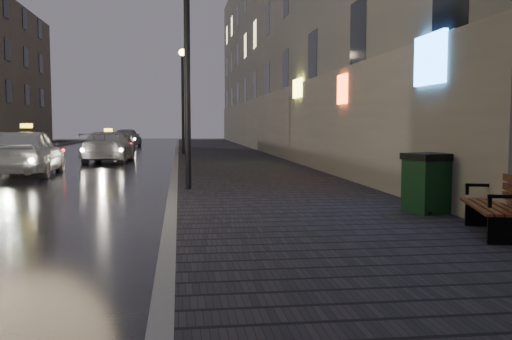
% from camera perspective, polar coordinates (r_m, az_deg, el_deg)
% --- Properties ---
extents(ground, '(120.00, 120.00, 0.00)m').
position_cam_1_polar(ground, '(7.63, -20.19, -8.12)').
color(ground, black).
rests_on(ground, ground).
extents(sidewalk, '(4.60, 58.00, 0.15)m').
position_cam_1_polar(sidewalk, '(28.40, -3.12, 1.42)').
color(sidewalk, black).
rests_on(sidewalk, ground).
extents(curb, '(0.20, 58.00, 0.15)m').
position_cam_1_polar(curb, '(28.31, -7.97, 1.37)').
color(curb, slate).
rests_on(curb, ground).
extents(building_near, '(1.80, 50.00, 13.00)m').
position_cam_1_polar(building_near, '(33.08, 1.94, 13.03)').
color(building_near, '#605B54').
rests_on(building_near, ground).
extents(lamp_near, '(0.36, 0.36, 5.28)m').
position_cam_1_polar(lamp_near, '(13.40, -6.92, 12.48)').
color(lamp_near, black).
rests_on(lamp_near, sidewalk).
extents(lamp_far, '(0.36, 0.36, 5.28)m').
position_cam_1_polar(lamp_far, '(29.33, -7.34, 8.16)').
color(lamp_far, black).
rests_on(lamp_far, sidewalk).
extents(bench, '(0.98, 1.69, 0.82)m').
position_cam_1_polar(bench, '(8.37, 23.03, -3.22)').
color(bench, black).
rests_on(bench, sidewalk).
extents(trash_bin, '(0.82, 0.82, 1.01)m').
position_cam_1_polar(trash_bin, '(10.05, 16.75, -1.21)').
color(trash_bin, black).
rests_on(trash_bin, sidewalk).
extents(taxi_near, '(1.95, 4.54, 1.53)m').
position_cam_1_polar(taxi_near, '(19.70, -21.90, 1.70)').
color(taxi_near, silver).
rests_on(taxi_near, ground).
extents(taxi_mid, '(2.10, 4.66, 1.33)m').
position_cam_1_polar(taxi_mid, '(25.79, -14.53, 2.27)').
color(taxi_mid, silver).
rests_on(taxi_mid, ground).
extents(car_far, '(2.03, 4.20, 1.38)m').
position_cam_1_polar(car_far, '(42.73, -12.76, 3.20)').
color(car_far, '#97989F').
rests_on(car_far, ground).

